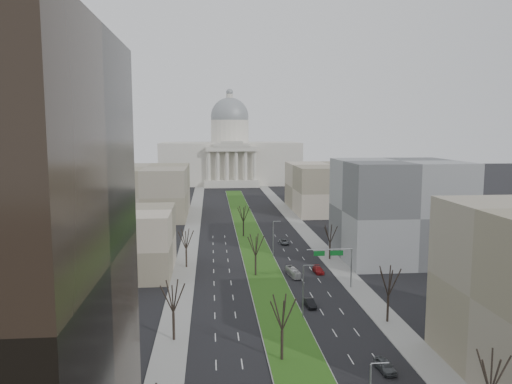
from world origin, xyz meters
TOP-DOWN VIEW (x-y plane):
  - ground at (0.00, 120.00)m, footprint 600.00×600.00m
  - median at (0.00, 118.99)m, footprint 8.00×222.03m
  - sidewalk_left at (-17.50, 95.00)m, footprint 5.00×330.00m
  - sidewalk_right at (17.50, 95.00)m, footprint 5.00×330.00m
  - capitol at (0.00, 269.59)m, footprint 80.00×46.00m
  - building_beige_left at (-33.00, 85.00)m, footprint 26.00×22.00m
  - building_grey_right at (34.00, 92.00)m, footprint 28.00×26.00m
  - building_far_left at (-35.00, 160.00)m, footprint 30.00×40.00m
  - building_far_right at (35.00, 165.00)m, footprint 30.00×40.00m
  - tree_left_mid at (-17.20, 48.00)m, footprint 5.40×5.40m
  - tree_left_far at (-17.20, 88.00)m, footprint 5.28×5.28m
  - tree_right_near at (17.20, 22.00)m, footprint 5.16×5.16m
  - tree_right_mid at (17.20, 52.00)m, footprint 5.52×5.52m
  - tree_right_far at (17.20, 92.00)m, footprint 5.04×5.04m
  - tree_median_a at (-2.00, 40.00)m, footprint 5.40×5.40m
  - tree_median_b at (-2.00, 80.00)m, footprint 5.40×5.40m
  - tree_median_c at (-2.00, 120.00)m, footprint 5.40×5.40m
  - streetlamp_median_b at (3.76, 55.00)m, footprint 1.90×0.20m
  - streetlamp_median_c at (3.76, 95.00)m, footprint 1.90×0.20m
  - mast_arm_signs at (13.49, 70.03)m, footprint 9.12×0.24m
  - car_grey_near at (11.00, 35.84)m, footprint 2.24×4.58m
  - car_black at (5.90, 60.30)m, footprint 1.92×4.41m
  - car_red at (11.99, 81.00)m, footprint 2.07×4.70m
  - car_grey_far at (8.54, 109.40)m, footprint 2.49×4.78m
  - box_van at (6.01, 78.87)m, footprint 2.44×6.62m

SIDE VIEW (x-z plane):
  - ground at x=0.00m, z-range 0.00..0.00m
  - sidewalk_left at x=-17.50m, z-range 0.00..0.15m
  - sidewalk_right at x=17.50m, z-range 0.00..0.15m
  - median at x=0.00m, z-range 0.00..0.20m
  - car_grey_far at x=8.54m, z-range 0.00..1.29m
  - car_red at x=11.99m, z-range 0.00..1.34m
  - car_black at x=5.90m, z-range 0.00..1.41m
  - car_grey_near at x=11.00m, z-range 0.00..1.50m
  - box_van at x=6.01m, z-range 0.00..1.80m
  - streetlamp_median_b at x=3.76m, z-range 0.23..9.39m
  - streetlamp_median_c at x=3.76m, z-range 0.23..9.39m
  - mast_arm_signs at x=13.49m, z-range 2.06..10.15m
  - tree_right_far at x=17.20m, z-range 1.99..11.07m
  - tree_right_near at x=17.20m, z-range 2.04..11.33m
  - tree_left_far at x=-17.20m, z-range 2.09..11.59m
  - tree_left_mid at x=-17.20m, z-range 2.14..11.86m
  - tree_median_a at x=-2.00m, z-range 2.14..11.86m
  - tree_median_b at x=-2.00m, z-range 2.14..11.86m
  - tree_median_c at x=-2.00m, z-range 2.14..11.86m
  - building_beige_left at x=-33.00m, z-range 0.00..14.00m
  - tree_right_mid at x=17.20m, z-range 2.19..12.12m
  - building_far_left at x=-35.00m, z-range 0.00..18.00m
  - building_far_right at x=35.00m, z-range 0.00..18.00m
  - building_grey_right at x=34.00m, z-range 0.00..24.00m
  - capitol at x=0.00m, z-range -11.19..43.81m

